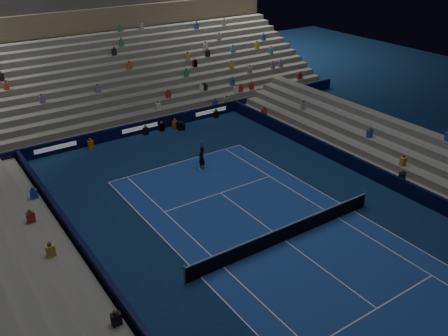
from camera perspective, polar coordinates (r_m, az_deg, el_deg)
ground at (r=27.29m, az=7.19°, el=-8.49°), size 90.00×90.00×0.00m
court_surface at (r=27.29m, az=7.19°, el=-8.48°), size 10.97×23.77×0.01m
sponsor_barrier_far at (r=40.94m, az=-9.93°, el=4.68°), size 44.00×0.25×1.00m
sponsor_barrier_east at (r=33.44m, az=19.93°, el=-1.91°), size 0.25×37.00×1.00m
sponsor_barrier_west at (r=22.99m, az=-12.08°, el=-15.27°), size 0.25×37.00×1.00m
grandstand_main at (r=48.37m, az=-15.06°, el=11.23°), size 44.00×15.20×11.20m
grandstand_east at (r=35.92m, az=23.39°, el=0.23°), size 5.00×37.00×2.50m
grandstand_west at (r=22.13m, az=-20.81°, el=-17.25°), size 5.00×37.00×2.50m
tennis_net at (r=27.00m, az=7.25°, el=-7.61°), size 12.90×0.10×1.10m
tennis_player at (r=34.25m, az=-2.67°, el=1.22°), size 0.76×0.64×1.76m
broadcast_camera at (r=41.36m, az=-5.11°, el=5.00°), size 0.54×1.00×0.69m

